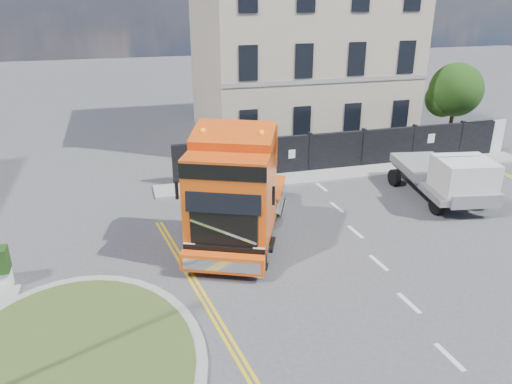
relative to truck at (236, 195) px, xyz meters
name	(u,v)px	position (x,y,z in m)	size (l,w,h in m)	color
ground	(294,269)	(1.48, -2.26, -1.97)	(120.00, 120.00, 0.00)	#424244
traffic_island	(70,365)	(-5.52, -5.26, -1.89)	(6.80, 6.80, 0.17)	gray
hoarding_fence	(355,150)	(8.03, 6.74, -0.97)	(18.80, 0.25, 2.00)	black
georgian_building	(299,42)	(7.48, 14.24, 3.80)	(12.30, 10.30, 12.80)	#B7AA91
tree	(453,92)	(15.86, 9.84, 1.07)	(3.20, 3.20, 4.80)	#382619
pavement_far	(351,173)	(7.48, 5.84, -1.91)	(20.00, 1.60, 0.12)	gray
truck	(236,195)	(0.00, 0.00, 0.00)	(5.46, 7.82, 4.40)	black
flatbed_pickup	(452,179)	(9.84, 1.06, -0.74)	(3.10, 5.83, 2.30)	slate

